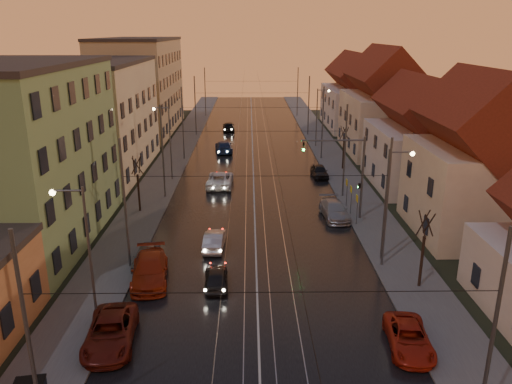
{
  "coord_description": "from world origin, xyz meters",
  "views": [
    {
      "loc": [
        -0.44,
        -21.86,
        15.43
      ],
      "look_at": [
        0.12,
        18.8,
        2.24
      ],
      "focal_mm": 35.0,
      "sensor_mm": 36.0,
      "label": 1
    }
  ],
  "objects_px": {
    "driving_car_0": "(216,277)",
    "driving_car_4": "(229,127)",
    "street_lamp_0": "(83,244)",
    "parked_right_1": "(335,210)",
    "driving_car_2": "(220,179)",
    "street_lamp_1": "(391,194)",
    "parked_right_0": "(409,338)",
    "traffic_light_mast": "(351,168)",
    "parked_right_2": "(319,171)",
    "parked_left_3": "(146,256)",
    "driving_car_1": "(214,240)",
    "parked_left_1": "(111,332)",
    "street_lamp_2": "(167,136)",
    "street_lamp_3": "(319,112)",
    "parked_left_2": "(150,270)",
    "driving_car_3": "(224,147)"
  },
  "relations": [
    {
      "from": "street_lamp_2",
      "to": "driving_car_2",
      "type": "xyz_separation_m",
      "value": [
        5.63,
        -2.34,
        -4.12
      ]
    },
    {
      "from": "driving_car_3",
      "to": "parked_right_1",
      "type": "height_order",
      "value": "driving_car_3"
    },
    {
      "from": "driving_car_3",
      "to": "street_lamp_2",
      "type": "bearing_deg",
      "value": 61.43
    },
    {
      "from": "driving_car_0",
      "to": "parked_right_1",
      "type": "xyz_separation_m",
      "value": [
        9.44,
        11.98,
        0.1
      ]
    },
    {
      "from": "driving_car_2",
      "to": "parked_left_2",
      "type": "xyz_separation_m",
      "value": [
        -3.4,
        -20.53,
        0.03
      ]
    },
    {
      "from": "street_lamp_1",
      "to": "street_lamp_0",
      "type": "bearing_deg",
      "value": -156.28
    },
    {
      "from": "driving_car_1",
      "to": "parked_left_1",
      "type": "xyz_separation_m",
      "value": [
        -4.55,
        -11.85,
        0.06
      ]
    },
    {
      "from": "driving_car_4",
      "to": "street_lamp_1",
      "type": "bearing_deg",
      "value": 100.69
    },
    {
      "from": "parked_left_2",
      "to": "parked_left_3",
      "type": "xyz_separation_m",
      "value": [
        -0.72,
        2.36,
        -0.16
      ]
    },
    {
      "from": "parked_left_2",
      "to": "driving_car_1",
      "type": "bearing_deg",
      "value": 45.12
    },
    {
      "from": "street_lamp_1",
      "to": "street_lamp_2",
      "type": "relative_size",
      "value": 1.0
    },
    {
      "from": "parked_left_1",
      "to": "street_lamp_0",
      "type": "bearing_deg",
      "value": 126.26
    },
    {
      "from": "driving_car_0",
      "to": "parked_left_3",
      "type": "height_order",
      "value": "parked_left_3"
    },
    {
      "from": "parked_right_0",
      "to": "driving_car_0",
      "type": "bearing_deg",
      "value": 152.15
    },
    {
      "from": "driving_car_2",
      "to": "parked_left_3",
      "type": "xyz_separation_m",
      "value": [
        -4.12,
        -18.16,
        -0.13
      ]
    },
    {
      "from": "street_lamp_0",
      "to": "parked_right_1",
      "type": "distance_m",
      "value": 23.25
    },
    {
      "from": "driving_car_2",
      "to": "street_lamp_1",
      "type": "bearing_deg",
      "value": 127.08
    },
    {
      "from": "driving_car_0",
      "to": "driving_car_4",
      "type": "height_order",
      "value": "driving_car_4"
    },
    {
      "from": "street_lamp_1",
      "to": "driving_car_0",
      "type": "height_order",
      "value": "street_lamp_1"
    },
    {
      "from": "street_lamp_3",
      "to": "parked_right_1",
      "type": "distance_m",
      "value": 28.04
    },
    {
      "from": "street_lamp_3",
      "to": "traffic_light_mast",
      "type": "distance_m",
      "value": 28.03
    },
    {
      "from": "street_lamp_0",
      "to": "street_lamp_1",
      "type": "distance_m",
      "value": 19.89
    },
    {
      "from": "parked_left_3",
      "to": "driving_car_2",
      "type": "bearing_deg",
      "value": 78.21
    },
    {
      "from": "street_lamp_3",
      "to": "parked_left_3",
      "type": "bearing_deg",
      "value": -114.59
    },
    {
      "from": "street_lamp_0",
      "to": "parked_left_3",
      "type": "distance_m",
      "value": 8.74
    },
    {
      "from": "parked_left_1",
      "to": "parked_right_2",
      "type": "bearing_deg",
      "value": 58.41
    },
    {
      "from": "driving_car_3",
      "to": "driving_car_4",
      "type": "height_order",
      "value": "driving_car_3"
    },
    {
      "from": "street_lamp_1",
      "to": "parked_left_2",
      "type": "bearing_deg",
      "value": -169.82
    },
    {
      "from": "driving_car_3",
      "to": "parked_left_3",
      "type": "bearing_deg",
      "value": 77.26
    },
    {
      "from": "driving_car_4",
      "to": "parked_right_2",
      "type": "relative_size",
      "value": 1.13
    },
    {
      "from": "street_lamp_2",
      "to": "driving_car_2",
      "type": "distance_m",
      "value": 7.36
    },
    {
      "from": "traffic_light_mast",
      "to": "parked_right_2",
      "type": "distance_m",
      "value": 13.52
    },
    {
      "from": "driving_car_2",
      "to": "street_lamp_0",
      "type": "bearing_deg",
      "value": 79.23
    },
    {
      "from": "street_lamp_0",
      "to": "driving_car_4",
      "type": "xyz_separation_m",
      "value": [
        5.36,
        55.49,
        -4.13
      ]
    },
    {
      "from": "traffic_light_mast",
      "to": "parked_left_2",
      "type": "xyz_separation_m",
      "value": [
        -14.87,
        -10.87,
        -3.81
      ]
    },
    {
      "from": "driving_car_2",
      "to": "parked_left_2",
      "type": "distance_m",
      "value": 20.81
    },
    {
      "from": "driving_car_1",
      "to": "parked_left_1",
      "type": "distance_m",
      "value": 12.69
    },
    {
      "from": "parked_left_1",
      "to": "parked_right_1",
      "type": "bearing_deg",
      "value": 45.59
    },
    {
      "from": "driving_car_1",
      "to": "parked_right_2",
      "type": "xyz_separation_m",
      "value": [
        10.33,
        18.74,
        0.01
      ]
    },
    {
      "from": "driving_car_4",
      "to": "parked_left_1",
      "type": "xyz_separation_m",
      "value": [
        -3.86,
        -57.17,
        -0.04
      ]
    },
    {
      "from": "driving_car_0",
      "to": "parked_right_1",
      "type": "bearing_deg",
      "value": -131.38
    },
    {
      "from": "parked_left_1",
      "to": "parked_right_1",
      "type": "distance_m",
      "value": 23.13
    },
    {
      "from": "traffic_light_mast",
      "to": "parked_left_3",
      "type": "xyz_separation_m",
      "value": [
        -15.59,
        -8.51,
        -3.96
      ]
    },
    {
      "from": "traffic_light_mast",
      "to": "parked_right_1",
      "type": "height_order",
      "value": "traffic_light_mast"
    },
    {
      "from": "parked_right_0",
      "to": "parked_right_2",
      "type": "height_order",
      "value": "parked_right_2"
    },
    {
      "from": "parked_right_0",
      "to": "parked_right_2",
      "type": "distance_m",
      "value": 31.16
    },
    {
      "from": "traffic_light_mast",
      "to": "parked_left_1",
      "type": "bearing_deg",
      "value": -131.42
    },
    {
      "from": "street_lamp_1",
      "to": "driving_car_3",
      "type": "bearing_deg",
      "value": 111.46
    },
    {
      "from": "street_lamp_2",
      "to": "parked_left_3",
      "type": "xyz_separation_m",
      "value": [
        1.5,
        -20.51,
        -4.25
      ]
    },
    {
      "from": "street_lamp_1",
      "to": "driving_car_2",
      "type": "distance_m",
      "value": 22.07
    }
  ]
}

